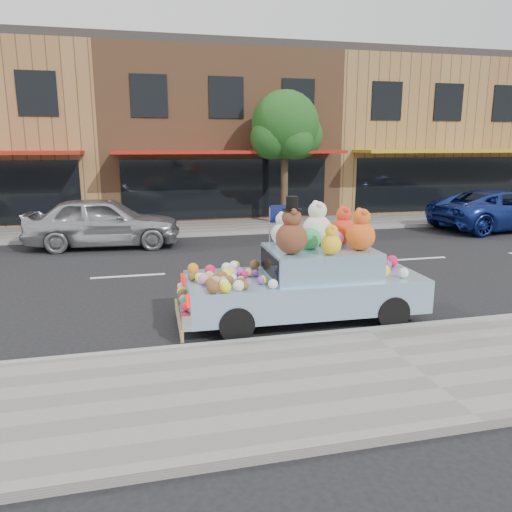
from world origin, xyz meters
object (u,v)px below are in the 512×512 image
object	(u,v)px
car_blue	(501,210)
art_car	(306,278)
street_tree	(285,131)
car_silver	(103,222)

from	to	relation	value
car_blue	art_car	xyz separation A→B (m)	(-10.55, -7.75, 0.05)
street_tree	car_silver	world-z (taller)	street_tree
car_silver	street_tree	bearing A→B (deg)	-64.09
car_blue	street_tree	bearing A→B (deg)	64.70
car_silver	car_blue	size ratio (longest dim) A/B	0.87
car_silver	car_blue	distance (m)	14.53
car_blue	art_car	world-z (taller)	art_car
street_tree	car_blue	size ratio (longest dim) A/B	0.96
street_tree	car_silver	distance (m)	7.82
car_silver	car_blue	bearing A→B (deg)	-86.00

